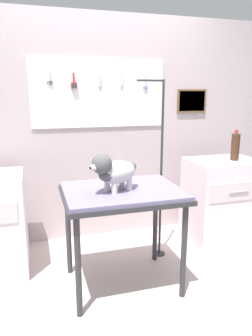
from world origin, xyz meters
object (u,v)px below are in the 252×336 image
(grooming_table, at_px, (122,199))
(grooming_arm, at_px, (160,178))
(cabinet_right, at_px, (221,202))
(soda_bottle, at_px, (235,146))
(dog, at_px, (113,171))

(grooming_table, relative_size, grooming_arm, 0.55)
(grooming_arm, bearing_deg, cabinet_right, 4.93)
(grooming_table, distance_m, cabinet_right, 1.28)
(soda_bottle, bearing_deg, grooming_table, -162.46)
(grooming_table, distance_m, dog, 0.26)
(grooming_arm, xyz_separation_m, soda_bottle, (0.79, 0.03, 0.26))
(cabinet_right, distance_m, soda_bottle, 0.59)
(grooming_table, bearing_deg, soda_bottle, 17.54)
(grooming_arm, height_order, soda_bottle, grooming_arm)
(grooming_arm, bearing_deg, soda_bottle, 1.86)
(dog, distance_m, cabinet_right, 1.44)
(dog, relative_size, cabinet_right, 0.46)
(grooming_arm, distance_m, cabinet_right, 0.78)
(grooming_table, bearing_deg, grooming_arm, 38.58)
(dog, height_order, cabinet_right, dog)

